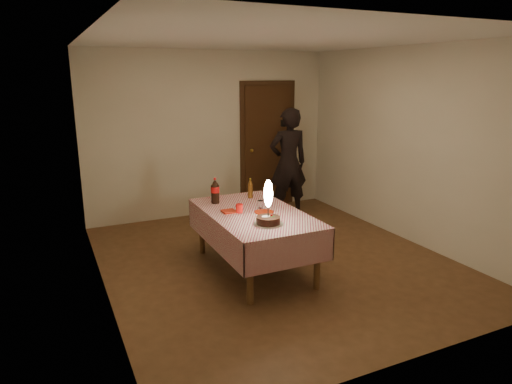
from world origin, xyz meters
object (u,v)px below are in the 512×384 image
red_plate (264,212)px  amber_bottle_right (250,189)px  birthday_cake (268,212)px  clear_cup (260,204)px  red_cup (239,208)px  cola_bottle (215,191)px  photographer (288,163)px  dining_table (254,220)px

red_plate → amber_bottle_right: amber_bottle_right is taller
birthday_cake → clear_cup: size_ratio=5.29×
red_cup → birthday_cake: bearing=-77.5°
cola_bottle → amber_bottle_right: bearing=5.0°
amber_bottle_right → photographer: bearing=43.5°
red_cup → amber_bottle_right: size_ratio=0.39×
birthday_cake → red_cup: 0.52m
cola_bottle → photographer: size_ratio=0.18×
dining_table → cola_bottle: 0.65m
red_plate → amber_bottle_right: size_ratio=0.86×
clear_cup → dining_table: bearing=-139.1°
birthday_cake → amber_bottle_right: (0.27, 1.04, -0.01)m
birthday_cake → amber_bottle_right: size_ratio=1.87×
red_plate → clear_cup: size_ratio=2.44×
dining_table → clear_cup: 0.22m
dining_table → clear_cup: (0.13, 0.11, 0.14)m
red_cup → photographer: size_ratio=0.06×
cola_bottle → photographer: photographer is taller
dining_table → clear_cup: bearing=40.9°
photographer → red_cup: bearing=-133.3°
clear_cup → cola_bottle: (-0.40, 0.43, 0.11)m
dining_table → photographer: 2.20m
red_cup → red_plate: bearing=-22.4°
dining_table → birthday_cake: birthday_cake is taller
clear_cup → photographer: size_ratio=0.05×
red_cup → clear_cup: bearing=12.2°
dining_table → birthday_cake: bearing=-96.3°
birthday_cake → red_plate: 0.44m
photographer → dining_table: bearing=-129.3°
clear_cup → photographer: photographer is taller
birthday_cake → red_plate: (0.15, 0.40, -0.13)m
cola_bottle → amber_bottle_right: cola_bottle is taller
birthday_cake → photographer: size_ratio=0.28×
red_plate → cola_bottle: (-0.37, 0.60, 0.15)m
photographer → red_plate: bearing=-126.3°
birthday_cake → cola_bottle: birthday_cake is taller
red_plate → photographer: size_ratio=0.13×
birthday_cake → red_cup: size_ratio=4.76×
red_cup → amber_bottle_right: amber_bottle_right is taller
red_plate → clear_cup: (0.03, 0.17, 0.04)m
birthday_cake → cola_bottle: 1.02m
red_plate → photographer: photographer is taller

